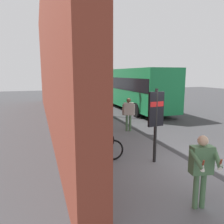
# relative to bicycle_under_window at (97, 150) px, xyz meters

# --- Properties ---
(ground) EXTENTS (60.00, 60.00, 0.00)m
(ground) POSITION_rel_bicycle_under_window_xyz_m (4.49, -3.84, -0.51)
(ground) COLOR #38383A
(sidewalk_pavement) EXTENTS (24.00, 3.50, 0.12)m
(sidewalk_pavement) POSITION_rel_bicycle_under_window_xyz_m (6.49, -1.09, -0.45)
(sidewalk_pavement) COLOR slate
(sidewalk_pavement) RESTS_ON ground
(station_facade) EXTENTS (22.00, 0.65, 8.05)m
(station_facade) POSITION_rel_bicycle_under_window_xyz_m (7.48, 0.96, 3.51)
(station_facade) COLOR brown
(station_facade) RESTS_ON ground
(bicycle_under_window) EXTENTS (0.49, 1.76, 0.97)m
(bicycle_under_window) POSITION_rel_bicycle_under_window_xyz_m (0.00, 0.00, 0.00)
(bicycle_under_window) COLOR black
(bicycle_under_window) RESTS_ON sidewalk_pavement
(bicycle_beside_lamp) EXTENTS (0.48, 1.76, 0.97)m
(bicycle_beside_lamp) POSITION_rel_bicycle_under_window_xyz_m (1.07, -0.06, 0.00)
(bicycle_beside_lamp) COLOR black
(bicycle_beside_lamp) RESTS_ON sidewalk_pavement
(bicycle_end_of_row) EXTENTS (0.68, 1.70, 0.97)m
(bicycle_end_of_row) POSITION_rel_bicycle_under_window_xyz_m (2.11, -0.12, 0.00)
(bicycle_end_of_row) COLOR black
(bicycle_end_of_row) RESTS_ON sidewalk_pavement
(bicycle_leaning_wall) EXTENTS (0.48, 1.77, 0.97)m
(bicycle_leaning_wall) POSITION_rel_bicycle_under_window_xyz_m (3.10, -0.08, 0.00)
(bicycle_leaning_wall) COLOR black
(bicycle_leaning_wall) RESTS_ON sidewalk_pavement
(bicycle_nearest_sign) EXTENTS (0.48, 1.76, 0.97)m
(bicycle_nearest_sign) POSITION_rel_bicycle_under_window_xyz_m (4.16, -0.06, 0.00)
(bicycle_nearest_sign) COLOR black
(bicycle_nearest_sign) RESTS_ON sidewalk_pavement
(bicycle_far_end) EXTENTS (0.48, 1.77, 0.97)m
(bicycle_far_end) POSITION_rel_bicycle_under_window_xyz_m (5.22, -0.10, 0.00)
(bicycle_far_end) COLOR black
(bicycle_far_end) RESTS_ON sidewalk_pavement
(transit_info_sign) EXTENTS (0.14, 0.56, 2.40)m
(transit_info_sign) POSITION_rel_bicycle_under_window_xyz_m (-0.64, -1.76, 1.21)
(transit_info_sign) COLOR black
(transit_info_sign) RESTS_ON sidewalk_pavement
(city_bus) EXTENTS (10.52, 2.70, 3.35)m
(city_bus) POSITION_rel_bicycle_under_window_xyz_m (10.32, -5.84, 1.41)
(city_bus) COLOR #1E8C4C
(city_bus) RESTS_ON ground
(pedestrian_crossing_street) EXTENTS (0.36, 0.61, 1.67)m
(pedestrian_crossing_street) POSITION_rel_bicycle_under_window_xyz_m (3.28, -2.50, 0.63)
(pedestrian_crossing_street) COLOR #4C724C
(pedestrian_crossing_street) RESTS_ON sidewalk_pavement
(tourist_with_hotdogs) EXTENTS (0.61, 0.61, 1.61)m
(tourist_with_hotdogs) POSITION_rel_bicycle_under_window_xyz_m (-3.19, -1.40, 0.61)
(tourist_with_hotdogs) COLOR #4C724C
(tourist_with_hotdogs) RESTS_ON sidewalk_pavement
(street_lamp) EXTENTS (0.28, 0.28, 5.69)m
(street_lamp) POSITION_rel_bicycle_under_window_xyz_m (8.39, -2.54, 2.95)
(street_lamp) COLOR #333338
(street_lamp) RESTS_ON sidewalk_pavement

